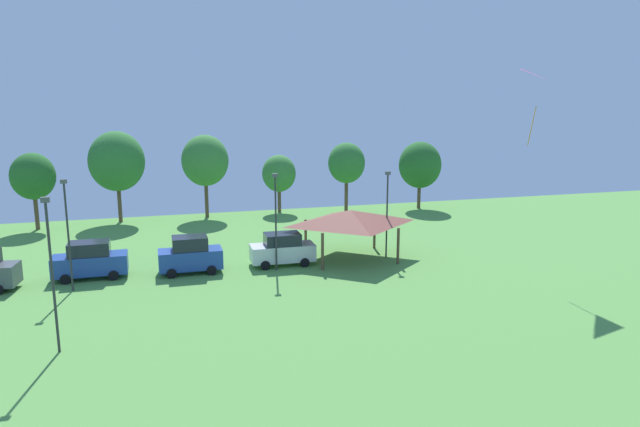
{
  "coord_description": "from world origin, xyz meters",
  "views": [
    {
      "loc": [
        -5.92,
        1.58,
        11.35
      ],
      "look_at": [
        -1.83,
        15.85,
        8.41
      ],
      "focal_mm": 32.0,
      "sensor_mm": 36.0,
      "label": 1
    }
  ],
  "objects_px": {
    "treeline_tree_1": "(33,177)",
    "treeline_tree_6": "(420,165)",
    "treeline_tree_2": "(117,161)",
    "light_post_3": "(276,217)",
    "park_pavilion": "(351,217)",
    "parked_car_rightmost_in_row": "(282,249)",
    "parked_car_second_from_left": "(90,260)",
    "treeline_tree_5": "(347,163)",
    "parked_car_third_from_left": "(190,255)",
    "light_post_1": "(52,268)",
    "light_post_2": "(68,229)",
    "treeline_tree_3": "(205,161)",
    "kite_flying_5": "(547,96)",
    "treeline_tree_4": "(279,174)",
    "light_post_0": "(387,209)"
  },
  "relations": [
    {
      "from": "park_pavilion",
      "to": "treeline_tree_5",
      "type": "height_order",
      "value": "treeline_tree_5"
    },
    {
      "from": "parked_car_rightmost_in_row",
      "to": "treeline_tree_3",
      "type": "relative_size",
      "value": 0.55
    },
    {
      "from": "park_pavilion",
      "to": "parked_car_rightmost_in_row",
      "type": "bearing_deg",
      "value": -176.77
    },
    {
      "from": "park_pavilion",
      "to": "light_post_1",
      "type": "relative_size",
      "value": 0.99
    },
    {
      "from": "treeline_tree_3",
      "to": "parked_car_third_from_left",
      "type": "bearing_deg",
      "value": -98.24
    },
    {
      "from": "light_post_0",
      "to": "light_post_1",
      "type": "relative_size",
      "value": 0.88
    },
    {
      "from": "light_post_2",
      "to": "treeline_tree_3",
      "type": "xyz_separation_m",
      "value": [
        9.84,
        20.42,
        1.79
      ]
    },
    {
      "from": "kite_flying_5",
      "to": "treeline_tree_2",
      "type": "height_order",
      "value": "kite_flying_5"
    },
    {
      "from": "light_post_1",
      "to": "treeline_tree_5",
      "type": "bearing_deg",
      "value": 50.22
    },
    {
      "from": "treeline_tree_5",
      "to": "treeline_tree_1",
      "type": "bearing_deg",
      "value": 179.67
    },
    {
      "from": "park_pavilion",
      "to": "treeline_tree_3",
      "type": "xyz_separation_m",
      "value": [
        -8.76,
        18.19,
        2.53
      ]
    },
    {
      "from": "treeline_tree_1",
      "to": "kite_flying_5",
      "type": "bearing_deg",
      "value": -33.55
    },
    {
      "from": "light_post_2",
      "to": "treeline_tree_5",
      "type": "bearing_deg",
      "value": 38.31
    },
    {
      "from": "light_post_0",
      "to": "treeline_tree_5",
      "type": "bearing_deg",
      "value": 81.33
    },
    {
      "from": "kite_flying_5",
      "to": "treeline_tree_3",
      "type": "distance_m",
      "value": 32.12
    },
    {
      "from": "parked_car_rightmost_in_row",
      "to": "treeline_tree_2",
      "type": "xyz_separation_m",
      "value": [
        -11.76,
        18.42,
        4.66
      ]
    },
    {
      "from": "treeline_tree_5",
      "to": "parked_car_second_from_left",
      "type": "bearing_deg",
      "value": -144.45
    },
    {
      "from": "light_post_1",
      "to": "light_post_3",
      "type": "bearing_deg",
      "value": 39.02
    },
    {
      "from": "light_post_0",
      "to": "light_post_1",
      "type": "height_order",
      "value": "light_post_1"
    },
    {
      "from": "light_post_3",
      "to": "treeline_tree_1",
      "type": "height_order",
      "value": "treeline_tree_1"
    },
    {
      "from": "treeline_tree_3",
      "to": "treeline_tree_6",
      "type": "distance_m",
      "value": 22.34
    },
    {
      "from": "park_pavilion",
      "to": "treeline_tree_3",
      "type": "height_order",
      "value": "treeline_tree_3"
    },
    {
      "from": "kite_flying_5",
      "to": "treeline_tree_3",
      "type": "relative_size",
      "value": 0.45
    },
    {
      "from": "park_pavilion",
      "to": "treeline_tree_1",
      "type": "bearing_deg",
      "value": 144.91
    },
    {
      "from": "parked_car_second_from_left",
      "to": "park_pavilion",
      "type": "bearing_deg",
      "value": -0.89
    },
    {
      "from": "light_post_0",
      "to": "light_post_3",
      "type": "xyz_separation_m",
      "value": [
        -8.47,
        -1.06,
        0.14
      ]
    },
    {
      "from": "parked_car_rightmost_in_row",
      "to": "treeline_tree_2",
      "type": "relative_size",
      "value": 0.52
    },
    {
      "from": "parked_car_second_from_left",
      "to": "treeline_tree_5",
      "type": "xyz_separation_m",
      "value": [
        23.04,
        16.46,
        3.93
      ]
    },
    {
      "from": "treeline_tree_2",
      "to": "light_post_3",
      "type": "bearing_deg",
      "value": -60.5
    },
    {
      "from": "treeline_tree_2",
      "to": "treeline_tree_5",
      "type": "relative_size",
      "value": 1.19
    },
    {
      "from": "parked_car_rightmost_in_row",
      "to": "treeline_tree_4",
      "type": "bearing_deg",
      "value": 79.76
    },
    {
      "from": "light_post_3",
      "to": "treeline_tree_2",
      "type": "bearing_deg",
      "value": 119.5
    },
    {
      "from": "treeline_tree_3",
      "to": "treeline_tree_6",
      "type": "xyz_separation_m",
      "value": [
        22.27,
        -1.46,
        -0.95
      ]
    },
    {
      "from": "parked_car_third_from_left",
      "to": "light_post_1",
      "type": "relative_size",
      "value": 0.58
    },
    {
      "from": "light_post_2",
      "to": "light_post_1",
      "type": "bearing_deg",
      "value": -86.54
    },
    {
      "from": "light_post_1",
      "to": "light_post_3",
      "type": "relative_size",
      "value": 1.09
    },
    {
      "from": "kite_flying_5",
      "to": "light_post_1",
      "type": "bearing_deg",
      "value": -170.25
    },
    {
      "from": "kite_flying_5",
      "to": "parked_car_third_from_left",
      "type": "xyz_separation_m",
      "value": [
        -22.49,
        5.94,
        -10.41
      ]
    },
    {
      "from": "light_post_1",
      "to": "light_post_2",
      "type": "relative_size",
      "value": 1.06
    },
    {
      "from": "kite_flying_5",
      "to": "light_post_3",
      "type": "relative_size",
      "value": 0.55
    },
    {
      "from": "light_post_2",
      "to": "treeline_tree_1",
      "type": "bearing_deg",
      "value": 105.53
    },
    {
      "from": "parked_car_rightmost_in_row",
      "to": "treeline_tree_4",
      "type": "relative_size",
      "value": 0.76
    },
    {
      "from": "parked_car_rightmost_in_row",
      "to": "light_post_2",
      "type": "relative_size",
      "value": 0.66
    },
    {
      "from": "light_post_2",
      "to": "light_post_3",
      "type": "relative_size",
      "value": 1.03
    },
    {
      "from": "treeline_tree_1",
      "to": "treeline_tree_6",
      "type": "xyz_separation_m",
      "value": [
        37.39,
        -0.04,
        -0.12
      ]
    },
    {
      "from": "light_post_3",
      "to": "treeline_tree_5",
      "type": "xyz_separation_m",
      "value": [
        11.06,
        18.06,
        1.39
      ]
    },
    {
      "from": "light_post_1",
      "to": "treeline_tree_5",
      "type": "relative_size",
      "value": 1.0
    },
    {
      "from": "light_post_0",
      "to": "light_post_2",
      "type": "relative_size",
      "value": 0.93
    },
    {
      "from": "light_post_1",
      "to": "treeline_tree_6",
      "type": "bearing_deg",
      "value": 41.69
    },
    {
      "from": "light_post_0",
      "to": "light_post_2",
      "type": "height_order",
      "value": "light_post_2"
    }
  ]
}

